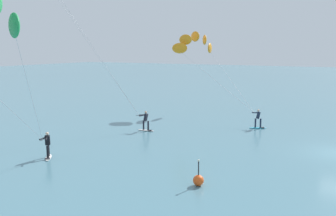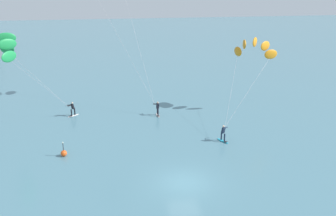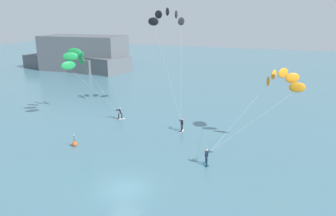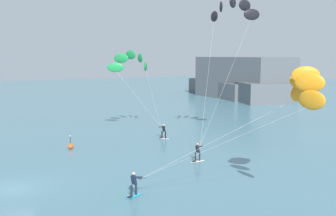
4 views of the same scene
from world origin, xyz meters
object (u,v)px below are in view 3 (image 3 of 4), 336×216
Objects in this scene: kitesurfer_nearshore at (168,21)px; kitesurfer_mid_water at (280,82)px; kitesurfer_far_out at (76,60)px; marker_buoy at (75,144)px.

kitesurfer_nearshore is 17.77m from kitesurfer_mid_water.
kitesurfer_nearshore is at bearing 31.30° from kitesurfer_far_out.
kitesurfer_nearshore is 1.33× the size of kitesurfer_mid_water.
kitesurfer_far_out is (-26.23, -0.32, 1.11)m from kitesurfer_mid_water.
kitesurfer_nearshore is 1.53× the size of kitesurfer_far_out.
kitesurfer_mid_water is 26.25m from kitesurfer_far_out.
kitesurfer_nearshore is 10.92× the size of marker_buoy.
kitesurfer_mid_water is at bearing 23.72° from marker_buoy.
marker_buoy is (5.51, -8.78, -7.96)m from kitesurfer_far_out.
kitesurfer_far_out reaches higher than kitesurfer_mid_water.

